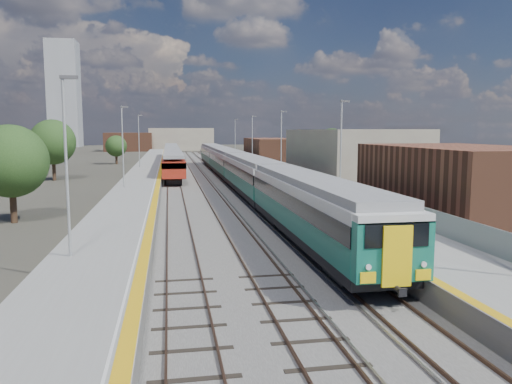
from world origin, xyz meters
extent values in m
plane|color=#47443A|center=(0.00, 50.00, 0.00)|extent=(320.00, 320.00, 0.00)
cube|color=#565451|center=(-2.25, 52.50, 0.03)|extent=(10.50, 155.00, 0.06)
cube|color=#4C3323|center=(0.78, 55.00, 0.11)|extent=(0.07, 160.00, 0.14)
cube|color=#4C3323|center=(2.22, 55.00, 0.11)|extent=(0.07, 160.00, 0.14)
cube|color=#4C3323|center=(-2.72, 55.00, 0.11)|extent=(0.07, 160.00, 0.14)
cube|color=#4C3323|center=(-1.28, 55.00, 0.11)|extent=(0.07, 160.00, 0.14)
cube|color=#4C3323|center=(-6.22, 55.00, 0.11)|extent=(0.07, 160.00, 0.14)
cube|color=#4C3323|center=(-4.78, 55.00, 0.11)|extent=(0.07, 160.00, 0.14)
cube|color=gray|center=(0.45, 55.00, 0.10)|extent=(0.08, 160.00, 0.10)
cube|color=gray|center=(-0.95, 55.00, 0.10)|extent=(0.08, 160.00, 0.10)
cube|color=slate|center=(5.25, 52.50, 0.50)|extent=(4.70, 155.00, 1.00)
cube|color=gray|center=(5.25, 52.50, 1.00)|extent=(4.70, 155.00, 0.03)
cube|color=gold|center=(3.15, 52.50, 1.02)|extent=(0.40, 155.00, 0.01)
cube|color=gray|center=(7.45, 52.50, 1.60)|extent=(0.06, 155.00, 1.20)
cylinder|color=#9EA0A3|center=(6.60, 22.00, 4.77)|extent=(0.12, 0.12, 7.50)
cube|color=#4C4C4F|center=(6.85, 22.00, 8.42)|extent=(0.70, 0.18, 0.14)
cylinder|color=#9EA0A3|center=(6.60, 42.00, 4.77)|extent=(0.12, 0.12, 7.50)
cube|color=#4C4C4F|center=(6.85, 42.00, 8.42)|extent=(0.70, 0.18, 0.14)
cylinder|color=#9EA0A3|center=(6.60, 62.00, 4.77)|extent=(0.12, 0.12, 7.50)
cube|color=#4C4C4F|center=(6.85, 62.00, 8.42)|extent=(0.70, 0.18, 0.14)
cylinder|color=#9EA0A3|center=(6.60, 82.00, 4.77)|extent=(0.12, 0.12, 7.50)
cube|color=#4C4C4F|center=(6.85, 82.00, 8.42)|extent=(0.70, 0.18, 0.14)
cube|color=slate|center=(-9.05, 52.50, 0.50)|extent=(4.30, 155.00, 1.00)
cube|color=gray|center=(-9.05, 52.50, 1.00)|extent=(4.30, 155.00, 0.03)
cube|color=gold|center=(-7.15, 52.50, 1.02)|extent=(0.45, 155.00, 0.01)
cube|color=silver|center=(-7.50, 52.50, 1.03)|extent=(0.08, 155.00, 0.01)
cylinder|color=#9EA0A3|center=(-10.20, 8.00, 4.77)|extent=(0.12, 0.12, 7.50)
cube|color=#4C4C4F|center=(-9.95, 8.00, 8.42)|extent=(0.70, 0.18, 0.14)
cylinder|color=#9EA0A3|center=(-10.20, 34.00, 4.77)|extent=(0.12, 0.12, 7.50)
cube|color=#4C4C4F|center=(-9.95, 34.00, 8.42)|extent=(0.70, 0.18, 0.14)
cylinder|color=#9EA0A3|center=(-10.20, 60.00, 4.77)|extent=(0.12, 0.12, 7.50)
cube|color=#4C4C4F|center=(-9.95, 60.00, 8.42)|extent=(0.70, 0.18, 0.14)
cube|color=brown|center=(14.00, 18.00, 2.60)|extent=(9.00, 16.00, 5.20)
cube|color=gray|center=(16.00, 45.00, 3.20)|extent=(11.00, 22.00, 6.40)
cube|color=brown|center=(13.00, 78.00, 2.40)|extent=(8.00, 18.00, 4.80)
cube|color=gray|center=(-2.00, 150.00, 3.50)|extent=(20.00, 14.00, 7.00)
cube|color=brown|center=(-18.00, 145.00, 2.80)|extent=(14.00, 12.00, 5.60)
cube|color=gray|center=(-45.00, 190.00, 20.00)|extent=(11.00, 11.00, 40.00)
cube|color=black|center=(1.50, 12.24, 0.88)|extent=(2.73, 19.58, 0.46)
cube|color=#115C4F|center=(1.50, 12.24, 1.69)|extent=(2.83, 19.58, 1.14)
cube|color=black|center=(1.50, 12.24, 2.59)|extent=(2.89, 19.58, 0.78)
cube|color=silver|center=(1.50, 12.24, 3.21)|extent=(2.83, 19.58, 0.48)
cube|color=gray|center=(1.50, 12.24, 3.63)|extent=(2.51, 19.58, 0.40)
cube|color=black|center=(1.50, 32.31, 0.88)|extent=(2.73, 19.58, 0.46)
cube|color=#115C4F|center=(1.50, 32.31, 1.69)|extent=(2.83, 19.58, 1.14)
cube|color=black|center=(1.50, 32.31, 2.59)|extent=(2.89, 19.58, 0.78)
cube|color=silver|center=(1.50, 32.31, 3.21)|extent=(2.83, 19.58, 0.48)
cube|color=gray|center=(1.50, 32.31, 3.63)|extent=(2.51, 19.58, 0.40)
cube|color=black|center=(1.50, 52.39, 0.88)|extent=(2.73, 19.58, 0.46)
cube|color=#115C4F|center=(1.50, 52.39, 1.69)|extent=(2.83, 19.58, 1.14)
cube|color=black|center=(1.50, 52.39, 2.59)|extent=(2.89, 19.58, 0.78)
cube|color=silver|center=(1.50, 52.39, 3.21)|extent=(2.83, 19.58, 0.48)
cube|color=gray|center=(1.50, 52.39, 3.63)|extent=(2.51, 19.58, 0.40)
cube|color=black|center=(1.50, 72.46, 0.88)|extent=(2.73, 19.58, 0.46)
cube|color=#115C4F|center=(1.50, 72.46, 1.69)|extent=(2.83, 19.58, 1.14)
cube|color=black|center=(1.50, 72.46, 2.59)|extent=(2.89, 19.58, 0.78)
cube|color=silver|center=(1.50, 72.46, 3.21)|extent=(2.83, 19.58, 0.48)
cube|color=gray|center=(1.50, 72.46, 3.63)|extent=(2.51, 19.58, 0.40)
cube|color=#115C4F|center=(1.50, 2.20, 2.16)|extent=(2.81, 0.60, 2.11)
cube|color=black|center=(1.50, 1.89, 2.76)|extent=(2.31, 0.06, 0.80)
cube|color=yellow|center=(1.50, 1.83, 2.06)|extent=(1.05, 0.10, 2.11)
cube|color=black|center=(-5.50, 50.48, 0.44)|extent=(1.80, 15.28, 0.62)
cube|color=maroon|center=(-5.50, 50.48, 1.94)|extent=(2.65, 17.97, 1.89)
cube|color=black|center=(-5.50, 50.48, 2.41)|extent=(2.71, 17.97, 0.66)
cube|color=gray|center=(-5.50, 50.48, 3.36)|extent=(2.36, 17.97, 0.38)
cube|color=black|center=(-5.50, 68.95, 0.44)|extent=(1.80, 15.28, 0.62)
cube|color=maroon|center=(-5.50, 68.95, 1.94)|extent=(2.65, 17.97, 1.89)
cube|color=black|center=(-5.50, 68.95, 2.41)|extent=(2.71, 17.97, 0.66)
cube|color=gray|center=(-5.50, 68.95, 3.36)|extent=(2.36, 17.97, 0.38)
cube|color=black|center=(-5.50, 87.42, 0.44)|extent=(1.80, 15.28, 0.62)
cube|color=maroon|center=(-5.50, 87.42, 1.94)|extent=(2.65, 17.97, 1.89)
cube|color=black|center=(-5.50, 87.42, 2.41)|extent=(2.71, 17.97, 0.66)
cube|color=gray|center=(-5.50, 87.42, 3.36)|extent=(2.36, 17.97, 0.38)
cylinder|color=#382619|center=(-16.55, 22.41, 1.17)|extent=(0.44, 0.44, 2.34)
sphere|color=#1D3D17|center=(-16.55, 22.41, 4.23)|extent=(4.94, 4.94, 4.94)
cylinder|color=#382619|center=(-20.35, 52.65, 1.34)|extent=(0.44, 0.44, 2.68)
sphere|color=#1D3D17|center=(-20.35, 52.65, 4.84)|extent=(5.65, 5.65, 5.65)
cylinder|color=#382619|center=(-15.71, 83.08, 0.94)|extent=(0.44, 0.44, 1.88)
sphere|color=#1D3D17|center=(-15.71, 83.08, 3.39)|extent=(3.96, 3.96, 3.96)
cylinder|color=#382619|center=(19.06, 61.44, 1.16)|extent=(0.44, 0.44, 2.32)
sphere|color=#1D3D17|center=(19.06, 61.44, 4.18)|extent=(4.89, 4.89, 4.89)
camera|label=1|loc=(-6.03, -13.54, 6.28)|focal=35.00mm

